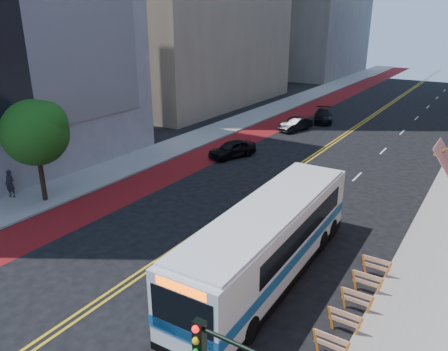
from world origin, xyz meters
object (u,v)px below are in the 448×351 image
at_px(car_a, 232,149).
at_px(street_tree, 36,130).
at_px(transit_bus, 270,240).
at_px(car_c, 323,116).
at_px(car_b, 296,124).
at_px(pedestrian, 10,184).

bearing_deg(car_a, street_tree, -87.90).
distance_m(transit_bus, car_c, 33.15).
xyz_separation_m(street_tree, car_b, (6.17, 26.53, -4.22)).
bearing_deg(pedestrian, transit_bus, -14.59).
bearing_deg(street_tree, car_c, 77.27).
bearing_deg(car_b, transit_bus, -54.02).
bearing_deg(car_a, car_c, 105.40).
height_order(street_tree, transit_bus, street_tree).
bearing_deg(car_c, car_a, -117.25).
xyz_separation_m(transit_bus, car_c, (-9.28, 31.80, -1.22)).
relative_size(car_a, pedestrian, 2.32).
bearing_deg(car_a, car_b, 107.58).
bearing_deg(car_b, street_tree, -88.51).
bearing_deg(car_b, car_c, 93.70).
distance_m(car_b, pedestrian, 28.78).
bearing_deg(transit_bus, pedestrian, -178.15).
bearing_deg(car_c, street_tree, -123.66).
height_order(car_a, pedestrian, pedestrian).
bearing_deg(street_tree, pedestrian, -158.08).
distance_m(car_a, car_b, 11.58).
height_order(transit_bus, car_b, transit_bus).
distance_m(street_tree, car_a, 16.44).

